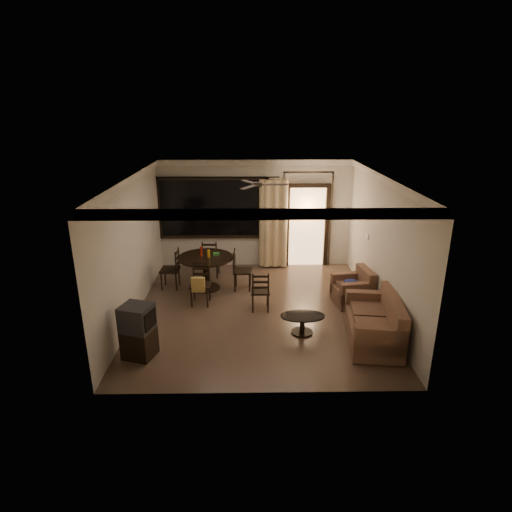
{
  "coord_description": "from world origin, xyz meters",
  "views": [
    {
      "loc": [
        -0.17,
        -8.11,
        4.05
      ],
      "look_at": [
        -0.03,
        0.2,
        1.14
      ],
      "focal_mm": 30.0,
      "sensor_mm": 36.0,
      "label": 1
    }
  ],
  "objects_px": {
    "coffee_table": "(302,321)",
    "dining_chair_west": "(171,277)",
    "sofa": "(376,325)",
    "armchair": "(354,290)",
    "dining_chair_east": "(242,278)",
    "dining_chair_south": "(200,291)",
    "dining_table": "(206,263)",
    "side_chair": "(260,298)",
    "dining_chair_north": "(211,265)",
    "tv_cabinet": "(138,331)"
  },
  "relations": [
    {
      "from": "sofa",
      "to": "armchair",
      "type": "bearing_deg",
      "value": 97.36
    },
    {
      "from": "dining_chair_north",
      "to": "side_chair",
      "type": "relative_size",
      "value": 1.08
    },
    {
      "from": "dining_table",
      "to": "dining_chair_west",
      "type": "relative_size",
      "value": 1.33
    },
    {
      "from": "dining_chair_south",
      "to": "armchair",
      "type": "relative_size",
      "value": 1.11
    },
    {
      "from": "side_chair",
      "to": "coffee_table",
      "type": "bearing_deg",
      "value": 127.13
    },
    {
      "from": "dining_chair_south",
      "to": "sofa",
      "type": "distance_m",
      "value": 3.71
    },
    {
      "from": "dining_chair_south",
      "to": "coffee_table",
      "type": "xyz_separation_m",
      "value": [
        2.05,
        -1.27,
        -0.06
      ]
    },
    {
      "from": "dining_chair_north",
      "to": "side_chair",
      "type": "distance_m",
      "value": 2.26
    },
    {
      "from": "dining_chair_west",
      "to": "dining_chair_south",
      "type": "xyz_separation_m",
      "value": [
        0.79,
        -0.9,
        0.02
      ]
    },
    {
      "from": "dining_chair_north",
      "to": "coffee_table",
      "type": "bearing_deg",
      "value": 127.0
    },
    {
      "from": "dining_chair_north",
      "to": "dining_chair_south",
      "type": "bearing_deg",
      "value": 90.0
    },
    {
      "from": "dining_chair_east",
      "to": "sofa",
      "type": "bearing_deg",
      "value": -131.54
    },
    {
      "from": "dining_chair_east",
      "to": "dining_chair_south",
      "type": "height_order",
      "value": "same"
    },
    {
      "from": "sofa",
      "to": "side_chair",
      "type": "bearing_deg",
      "value": 153.7
    },
    {
      "from": "tv_cabinet",
      "to": "dining_chair_south",
      "type": "bearing_deg",
      "value": 85.01
    },
    {
      "from": "dining_chair_west",
      "to": "dining_chair_north",
      "type": "bearing_deg",
      "value": 133.24
    },
    {
      "from": "dining_chair_south",
      "to": "armchair",
      "type": "bearing_deg",
      "value": 3.36
    },
    {
      "from": "coffee_table",
      "to": "dining_chair_west",
      "type": "bearing_deg",
      "value": 142.46
    },
    {
      "from": "dining_chair_south",
      "to": "dining_chair_north",
      "type": "height_order",
      "value": "same"
    },
    {
      "from": "tv_cabinet",
      "to": "side_chair",
      "type": "xyz_separation_m",
      "value": [
        2.1,
        1.75,
        -0.22
      ]
    },
    {
      "from": "tv_cabinet",
      "to": "armchair",
      "type": "bearing_deg",
      "value": 43.29
    },
    {
      "from": "dining_chair_south",
      "to": "side_chair",
      "type": "bearing_deg",
      "value": -9.01
    },
    {
      "from": "armchair",
      "to": "dining_chair_east",
      "type": "bearing_deg",
      "value": 153.55
    },
    {
      "from": "dining_chair_west",
      "to": "dining_chair_south",
      "type": "relative_size",
      "value": 1.0
    },
    {
      "from": "dining_table",
      "to": "dining_chair_west",
      "type": "xyz_separation_m",
      "value": [
        -0.84,
        0.05,
        -0.34
      ]
    },
    {
      "from": "dining_chair_north",
      "to": "tv_cabinet",
      "type": "bearing_deg",
      "value": 79.16
    },
    {
      "from": "tv_cabinet",
      "to": "coffee_table",
      "type": "relative_size",
      "value": 1.14
    },
    {
      "from": "dining_chair_east",
      "to": "coffee_table",
      "type": "relative_size",
      "value": 1.14
    },
    {
      "from": "tv_cabinet",
      "to": "coffee_table",
      "type": "xyz_separation_m",
      "value": [
        2.87,
        0.75,
        -0.23
      ]
    },
    {
      "from": "sofa",
      "to": "armchair",
      "type": "height_order",
      "value": "sofa"
    },
    {
      "from": "dining_chair_south",
      "to": "dining_chair_east",
      "type": "bearing_deg",
      "value": 45.7
    },
    {
      "from": "dining_chair_east",
      "to": "coffee_table",
      "type": "bearing_deg",
      "value": -147.67
    },
    {
      "from": "sofa",
      "to": "dining_chair_east",
      "type": "bearing_deg",
      "value": 142.13
    },
    {
      "from": "dining_chair_east",
      "to": "dining_chair_south",
      "type": "distance_m",
      "value": 1.2
    },
    {
      "from": "dining_chair_east",
      "to": "side_chair",
      "type": "bearing_deg",
      "value": -156.75
    },
    {
      "from": "coffee_table",
      "to": "side_chair",
      "type": "bearing_deg",
      "value": 127.48
    },
    {
      "from": "dining_table",
      "to": "dining_chair_east",
      "type": "distance_m",
      "value": 0.9
    },
    {
      "from": "coffee_table",
      "to": "sofa",
      "type": "bearing_deg",
      "value": -14.94
    },
    {
      "from": "sofa",
      "to": "coffee_table",
      "type": "bearing_deg",
      "value": 171.91
    },
    {
      "from": "dining_chair_south",
      "to": "dining_chair_north",
      "type": "distance_m",
      "value": 1.64
    },
    {
      "from": "dining_table",
      "to": "dining_chair_east",
      "type": "xyz_separation_m",
      "value": [
        0.83,
        -0.05,
        -0.34
      ]
    },
    {
      "from": "armchair",
      "to": "side_chair",
      "type": "height_order",
      "value": "side_chair"
    },
    {
      "from": "dining_table",
      "to": "armchair",
      "type": "height_order",
      "value": "dining_table"
    },
    {
      "from": "dining_table",
      "to": "dining_chair_south",
      "type": "distance_m",
      "value": 0.91
    },
    {
      "from": "sofa",
      "to": "dining_chair_north",
      "type": "bearing_deg",
      "value": 141.71
    },
    {
      "from": "dining_chair_west",
      "to": "dining_chair_north",
      "type": "height_order",
      "value": "same"
    },
    {
      "from": "dining_chair_north",
      "to": "dining_chair_west",
      "type": "bearing_deg",
      "value": 43.24
    },
    {
      "from": "dining_chair_west",
      "to": "armchair",
      "type": "height_order",
      "value": "dining_chair_west"
    },
    {
      "from": "dining_table",
      "to": "tv_cabinet",
      "type": "bearing_deg",
      "value": -106.86
    },
    {
      "from": "dining_chair_east",
      "to": "side_chair",
      "type": "xyz_separation_m",
      "value": [
        0.4,
        -1.09,
        -0.02
      ]
    }
  ]
}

